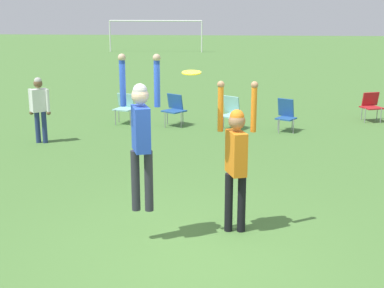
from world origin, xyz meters
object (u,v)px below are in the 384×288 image
Objects in this scene: person_spectator_near at (39,105)px; camping_chair_4 at (174,107)px; person_defending at (236,153)px; camping_chair_3 at (371,104)px; frisbee at (192,73)px; camping_chair_2 at (231,111)px; camping_chair_0 at (286,113)px; camping_chair_1 at (125,106)px; person_jumping at (141,130)px.

camping_chair_4 is at bearing -1.28° from person_spectator_near.
camping_chair_4 is at bearing 173.87° from person_defending.
camping_chair_3 is 5.76m from camping_chair_4.
frisbee reaches higher than camping_chair_4.
person_defending is 9.26m from camping_chair_3.
person_defending is 2.53× the size of camping_chair_2.
person_spectator_near is (-4.81, 4.95, -0.24)m from person_defending.
frisbee is 7.80m from camping_chair_4.
camping_chair_0 is at bearing -21.64° from person_spectator_near.
camping_chair_2 is 5.05m from person_spectator_near.
camping_chair_4 is at bearing -10.51° from camping_chair_3.
person_defending is at bearing 127.96° from camping_chair_2.
camping_chair_0 is 6.35m from person_spectator_near.
camping_chair_3 is (7.09, 1.01, -0.02)m from camping_chair_1.
person_jumping is 7.61m from camping_chair_2.
camping_chair_0 is at bearing -150.03° from camping_chair_2.
camping_chair_1 is 1.02× the size of camping_chair_3.
camping_chair_3 is 0.95× the size of camping_chair_4.
camping_chair_3 is (2.58, 1.59, 0.01)m from camping_chair_0.
frisbee reaches higher than person_defending.
person_jumping is 2.57× the size of camping_chair_1.
person_defending reaches higher than person_spectator_near.
frisbee is (-0.62, -0.24, 1.17)m from person_defending.
camping_chair_0 is 0.54× the size of person_spectator_near.
frisbee is at bearing -89.15° from person_defending.
camping_chair_4 is 3.80m from person_spectator_near.
camping_chair_4 is at bearing 26.59° from camping_chair_2.
camping_chair_4 is (-3.06, 0.43, 0.03)m from camping_chair_0.
frisbee is at bearing 127.15° from camping_chair_1.
camping_chair_1 is (-2.64, 7.63, -1.86)m from frisbee.
person_jumping is 8.22× the size of frisbee.
person_spectator_near is (-8.63, -3.46, 0.46)m from camping_chair_3.
camping_chair_0 is 1.05× the size of camping_chair_3.
person_defending is 2.58× the size of camping_chair_0.
person_jumping is at bearing -160.61° from frisbee.
person_defending is 1.35m from frisbee.
frisbee is 8.29m from camping_chair_1.
person_jumping reaches higher than person_defending.
camping_chair_3 is 0.51× the size of person_spectator_near.
camping_chair_1 is 1.45m from camping_chair_4.
camping_chair_3 is at bearing -118.03° from camping_chair_0.
person_spectator_near reaches higher than camping_chair_2.
camping_chair_1 is 2.93m from person_spectator_near.
camping_chair_2 is at bearing -14.99° from person_spectator_near.
camping_chair_4 is at bearing -167.80° from camping_chair_1.
camping_chair_2 is (-1.46, 0.16, 0.01)m from camping_chair_0.
person_spectator_near is at bearing 12.88° from person_jumping.
camping_chair_0 is 3.03m from camping_chair_3.
camping_chair_4 is (-0.53, 7.72, -1.10)m from person_jumping.
person_jumping is 10.30m from camping_chair_3.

